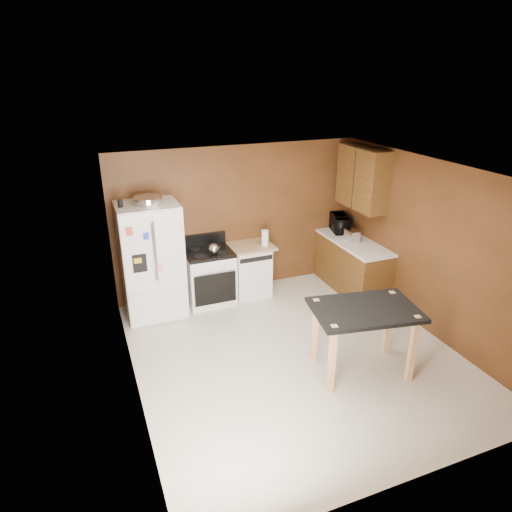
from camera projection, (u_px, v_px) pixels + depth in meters
floor at (295, 355)px, 6.24m from camera, size 4.50×4.50×0.00m
ceiling at (302, 173)px, 5.27m from camera, size 4.50×4.50×0.00m
wall_back at (239, 220)px, 7.69m from camera, size 4.20×0.00×4.20m
wall_front at (418, 375)px, 3.83m from camera, size 4.20×0.00×4.20m
wall_left at (128, 301)px, 5.04m from camera, size 0.00×4.50×4.50m
wall_right at (431, 249)px, 6.47m from camera, size 0.00×4.50×4.50m
roasting_pan at (148, 200)px, 6.60m from camera, size 0.43×0.43×0.11m
pen_cup at (120, 204)px, 6.44m from camera, size 0.07×0.07×0.11m
kettle at (214, 249)px, 7.19m from camera, size 0.17×0.17×0.17m
paper_towel at (265, 238)px, 7.53m from camera, size 0.15×0.15×0.27m
green_canister at (266, 239)px, 7.70m from camera, size 0.11×0.11×0.11m
toaster at (352, 236)px, 7.72m from camera, size 0.16×0.26×0.19m
microwave at (340, 224)px, 8.17m from camera, size 0.46×0.57×0.28m
refrigerator at (152, 261)px, 6.96m from camera, size 0.90×0.80×1.80m
gas_range at (209, 276)px, 7.49m from camera, size 0.76×0.68×1.10m
dishwasher at (250, 269)px, 7.76m from camera, size 0.78×0.63×0.89m
right_cabinets at (355, 240)px, 7.78m from camera, size 0.63×1.58×2.45m
island at (364, 318)px, 5.63m from camera, size 1.41×1.06×0.92m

